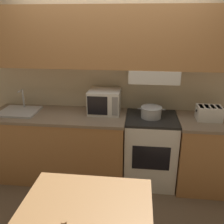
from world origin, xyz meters
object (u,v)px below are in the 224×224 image
cooking_pot (151,112)px  toaster (209,113)px  stove_range (150,150)px  microwave (105,101)px  sink_basin (19,111)px  dining_table (87,215)px

cooking_pot → toaster: (0.69, 0.00, 0.01)m
stove_range → microwave: microwave is taller
sink_basin → dining_table: 1.85m
toaster → sink_basin: 2.40m
microwave → dining_table: bearing=-87.2°
microwave → toaster: microwave is taller
cooking_pot → stove_range: bearing=18.4°
stove_range → sink_basin: sink_basin is taller
cooking_pot → toaster: bearing=0.2°
cooking_pot → sink_basin: size_ratio=0.71×
toaster → sink_basin: bearing=-179.6°
toaster → dining_table: size_ratio=0.30×
toaster → sink_basin: size_ratio=0.62×
cooking_pot → dining_table: size_ratio=0.34×
cooking_pot → dining_table: (-0.52, -1.41, -0.36)m
stove_range → dining_table: stove_range is taller
toaster → dining_table: bearing=-130.6°
dining_table → cooking_pot: bearing=69.7°
stove_range → microwave: bearing=170.0°
toaster → sink_basin: sink_basin is taller
stove_range → cooking_pot: bearing=-161.6°
cooking_pot → microwave: bearing=169.4°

